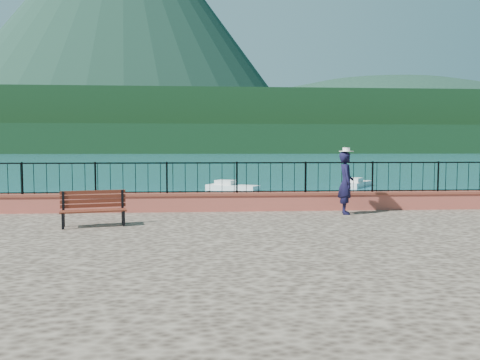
{
  "coord_description": "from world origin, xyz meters",
  "views": [
    {
      "loc": [
        -1.27,
        -11.03,
        3.18
      ],
      "look_at": [
        -0.32,
        2.0,
        2.3
      ],
      "focal_mm": 35.0,
      "sensor_mm": 36.0,
      "label": 1
    }
  ],
  "objects": [
    {
      "name": "boat_1",
      "position": [
        1.13,
        13.74,
        0.4
      ],
      "size": [
        3.93,
        3.04,
        0.8
      ],
      "primitive_type": "cube",
      "rotation": [
        0.0,
        0.0,
        -0.53
      ],
      "color": "silver",
      "rests_on": "ground"
    },
    {
      "name": "far_forest",
      "position": [
        0.0,
        300.0,
        9.0
      ],
      "size": [
        900.0,
        60.0,
        18.0
      ],
      "primitive_type": "cube",
      "color": "black",
      "rests_on": "ground"
    },
    {
      "name": "boat_0",
      "position": [
        -5.01,
        7.85,
        0.4
      ],
      "size": [
        3.6,
        2.46,
        0.8
      ],
      "primitive_type": "cube",
      "rotation": [
        0.0,
        0.0,
        0.38
      ],
      "color": "silver",
      "rests_on": "ground"
    },
    {
      "name": "railing",
      "position": [
        0.0,
        3.7,
        2.25
      ],
      "size": [
        27.0,
        0.05,
        0.95
      ],
      "primitive_type": "cube",
      "color": "black",
      "rests_on": "parapet"
    },
    {
      "name": "ground",
      "position": [
        0.0,
        0.0,
        0.0
      ],
      "size": [
        2000.0,
        2000.0,
        0.0
      ],
      "primitive_type": "plane",
      "color": "#19596B",
      "rests_on": "ground"
    },
    {
      "name": "boat_2",
      "position": [
        6.35,
        14.94,
        0.4
      ],
      "size": [
        3.56,
        3.55,
        0.8
      ],
      "primitive_type": "cube",
      "rotation": [
        0.0,
        0.0,
        0.78
      ],
      "color": "silver",
      "rests_on": "ground"
    },
    {
      "name": "park_bench",
      "position": [
        -4.13,
        1.0,
        1.48
      ],
      "size": [
        1.69,
        0.9,
        0.9
      ],
      "rotation": [
        0.0,
        0.0,
        0.24
      ],
      "color": "black",
      "rests_on": "promenade"
    },
    {
      "name": "parapet",
      "position": [
        0.0,
        3.7,
        1.49
      ],
      "size": [
        28.0,
        0.46,
        0.58
      ],
      "primitive_type": "cube",
      "color": "#A44A3B",
      "rests_on": "promenade"
    },
    {
      "name": "hat",
      "position": [
        2.93,
        2.75,
        3.15
      ],
      "size": [
        0.44,
        0.44,
        0.12
      ],
      "primitive_type": "cylinder",
      "color": "white",
      "rests_on": "person"
    },
    {
      "name": "dock",
      "position": [
        -2.0,
        12.0,
        0.15
      ],
      "size": [
        2.0,
        16.0,
        0.3
      ],
      "primitive_type": "cube",
      "color": "#2D231C",
      "rests_on": "ground"
    },
    {
      "name": "companion_hill",
      "position": [
        220.0,
        560.0,
        0.0
      ],
      "size": [
        448.0,
        384.0,
        180.0
      ],
      "primitive_type": "ellipsoid",
      "color": "#142D23",
      "rests_on": "ground"
    },
    {
      "name": "boat_4",
      "position": [
        0.72,
        24.24,
        0.4
      ],
      "size": [
        4.13,
        3.22,
        0.8
      ],
      "primitive_type": "cube",
      "rotation": [
        0.0,
        0.0,
        -0.55
      ],
      "color": "silver",
      "rests_on": "ground"
    },
    {
      "name": "volcano",
      "position": [
        -120.0,
        700.0,
        190.0
      ],
      "size": [
        560.0,
        560.0,
        380.0
      ],
      "primitive_type": "cone",
      "color": "#142D23",
      "rests_on": "ground"
    },
    {
      "name": "foothills",
      "position": [
        0.0,
        360.0,
        22.0
      ],
      "size": [
        900.0,
        120.0,
        44.0
      ],
      "primitive_type": "cube",
      "color": "black",
      "rests_on": "ground"
    },
    {
      "name": "person",
      "position": [
        2.93,
        2.75,
        2.15
      ],
      "size": [
        0.55,
        0.75,
        1.89
      ],
      "primitive_type": "imported",
      "rotation": [
        0.0,
        0.0,
        1.43
      ],
      "color": "black",
      "rests_on": "promenade"
    },
    {
      "name": "boat_5",
      "position": [
        11.29,
        27.03,
        0.4
      ],
      "size": [
        3.54,
        4.26,
        0.8
      ],
      "primitive_type": "cube",
      "rotation": [
        0.0,
        0.0,
        0.96
      ],
      "color": "silver",
      "rests_on": "ground"
    }
  ]
}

